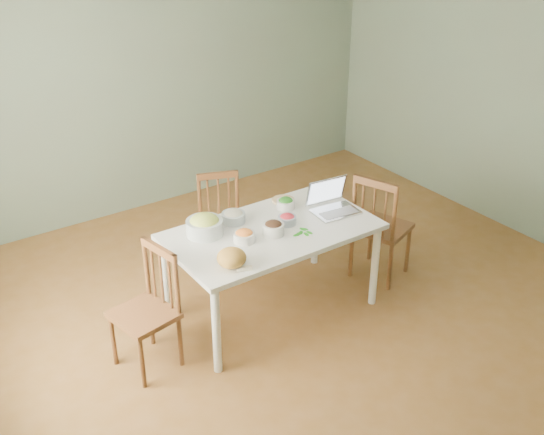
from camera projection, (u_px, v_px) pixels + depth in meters
floor at (309, 311)px, 5.31m from camera, size 5.00×5.00×0.00m
wall_back at (158, 76)px, 6.50m from camera, size 5.00×0.00×2.70m
wall_right at (532, 95)px, 5.94m from camera, size 0.00×5.00×2.70m
dining_table at (272, 271)px, 5.15m from camera, size 1.58×0.89×0.74m
chair_far at (223, 226)px, 5.66m from camera, size 0.49×0.48×0.87m
chair_left at (144, 312)px, 4.53m from camera, size 0.45×0.47×0.91m
chair_right at (382, 225)px, 5.58m from camera, size 0.53×0.54×0.97m
bread_boule at (232, 258)px, 4.48m from camera, size 0.27×0.27×0.13m
butter_stick at (245, 268)px, 4.46m from camera, size 0.10×0.06×0.03m
bowl_squash at (205, 225)px, 4.87m from camera, size 0.34×0.34×0.16m
bowl_carrot at (244, 236)px, 4.80m from camera, size 0.19×0.19×0.09m
bowl_onion at (233, 216)px, 5.06m from camera, size 0.22×0.22×0.10m
bowl_mushroom at (273, 228)px, 4.88m from camera, size 0.16×0.16×0.11m
bowl_redpep at (287, 219)px, 5.03m from camera, size 0.18×0.18×0.08m
bowl_broccoli at (286, 203)px, 5.27m from camera, size 0.19×0.19×0.09m
flatbread at (283, 200)px, 5.40m from camera, size 0.21×0.21×0.02m
basil_bunch at (301, 232)px, 4.92m from camera, size 0.18×0.18×0.02m
laptop at (336, 199)px, 5.16m from camera, size 0.38×0.34×0.24m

